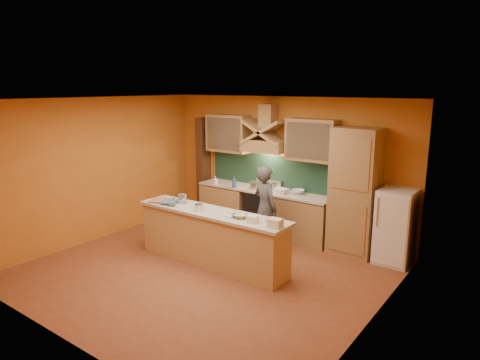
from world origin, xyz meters
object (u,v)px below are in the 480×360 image
Objects in this scene: stove at (263,211)px; kitchen_scale at (199,208)px; fridge at (395,227)px; mixing_bowl at (240,216)px; person at (265,208)px.

kitchen_scale is (0.03, -2.02, 0.55)m from stove.
kitchen_scale is (-2.67, -2.02, 0.35)m from fridge.
fridge is at bearing 45.38° from mixing_bowl.
stove is 3.50× the size of mixing_bowl.
mixing_bowl is (0.26, -1.15, 0.18)m from person.
person reaches higher than fridge.
kitchen_scale is 0.79m from mixing_bowl.
fridge is 2.72m from mixing_bowl.
fridge is 2.29m from person.
stove is 2.10m from kitchen_scale.
kitchen_scale is at bearing 85.81° from person.
fridge is (2.70, 0.00, 0.20)m from stove.
kitchen_scale is at bearing -142.91° from fridge.
kitchen_scale reaches higher than stove.
stove is 7.11× the size of kitchen_scale.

